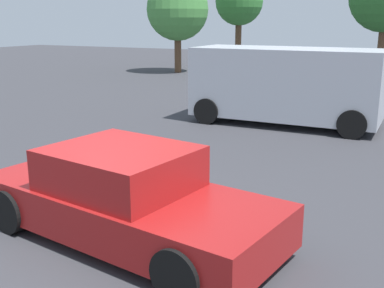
# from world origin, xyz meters

# --- Properties ---
(ground_plane) EXTENTS (80.00, 80.00, 0.00)m
(ground_plane) POSITION_xyz_m (0.00, 0.00, 0.00)
(ground_plane) COLOR #38383D
(sedan_foreground) EXTENTS (4.64, 2.41, 1.30)m
(sedan_foreground) POSITION_xyz_m (0.25, 0.05, 0.59)
(sedan_foreground) COLOR maroon
(sedan_foreground) RESTS_ON ground_plane
(van_white) EXTENTS (5.31, 2.23, 2.20)m
(van_white) POSITION_xyz_m (0.09, 8.45, 1.19)
(van_white) COLOR #B2B7C1
(van_white) RESTS_ON ground_plane
(tree_back_left) EXTENTS (3.11, 3.11, 5.72)m
(tree_back_left) POSITION_xyz_m (-7.92, 25.21, 4.12)
(tree_back_left) COLOR brown
(tree_back_left) RESTS_ON ground_plane
(tree_back_center) EXTENTS (3.51, 3.51, 5.31)m
(tree_back_center) POSITION_xyz_m (-9.45, 19.59, 3.54)
(tree_back_center) COLOR brown
(tree_back_center) RESTS_ON ground_plane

